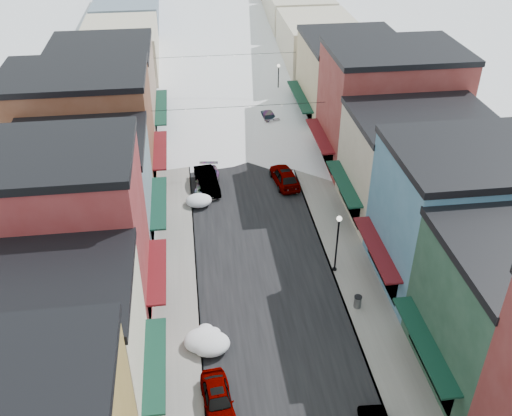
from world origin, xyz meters
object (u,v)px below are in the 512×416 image
object	(u,v)px
car_silver_sedan	(218,399)
trash_can	(358,302)
streetlamp_near	(338,237)
car_dark_hatch	(207,180)

from	to	relation	value
car_silver_sedan	trash_can	xyz separation A→B (m)	(10.10, 6.91, -0.08)
trash_can	streetlamp_near	bearing A→B (deg)	97.94
car_dark_hatch	streetlamp_near	size ratio (longest dim) A/B	1.01
car_silver_sedan	car_dark_hatch	world-z (taller)	car_dark_hatch
car_dark_hatch	streetlamp_near	world-z (taller)	streetlamp_near
car_dark_hatch	trash_can	size ratio (longest dim) A/B	5.29
car_silver_sedan	streetlamp_near	distance (m)	14.78
car_silver_sedan	car_dark_hatch	xyz separation A→B (m)	(0.78, 24.33, 0.10)
car_dark_hatch	streetlamp_near	xyz separation A→B (m)	(8.75, -13.30, 2.38)
car_dark_hatch	trash_can	xyz separation A→B (m)	(9.32, -17.42, -0.18)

